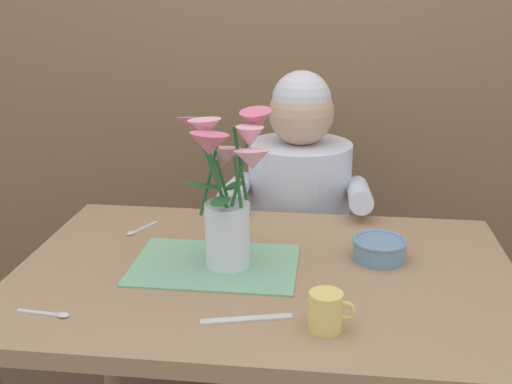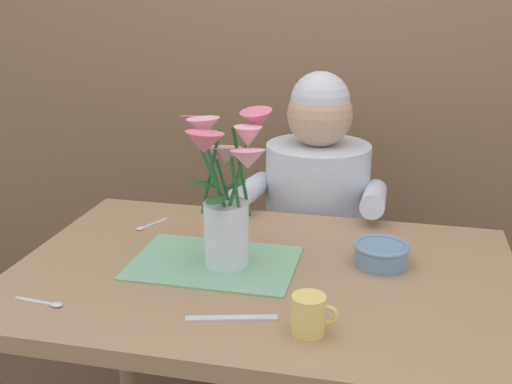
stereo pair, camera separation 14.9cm
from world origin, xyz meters
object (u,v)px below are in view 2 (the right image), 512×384
flower_vase (226,188)px  ceramic_bowl (381,253)px  tea_cup (309,315)px  dinner_knife (231,318)px  seated_person (315,241)px

flower_vase → ceramic_bowl: flower_vase is taller
flower_vase → tea_cup: flower_vase is taller
dinner_knife → tea_cup: tea_cup is taller
seated_person → flower_vase: (-0.14, -0.61, 0.38)m
flower_vase → dinner_knife: size_ratio=2.00×
ceramic_bowl → tea_cup: tea_cup is taller
ceramic_bowl → seated_person: bearing=113.5°
ceramic_bowl → tea_cup: size_ratio=1.46×
flower_vase → ceramic_bowl: size_ratio=2.80×
seated_person → flower_vase: size_ratio=2.98×
dinner_knife → seated_person: bearing=71.2°
seated_person → dinner_knife: 0.88m
dinner_knife → flower_vase: bearing=92.7°
seated_person → dinner_knife: size_ratio=5.97×
seated_person → tea_cup: seated_person is taller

